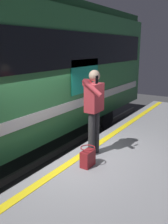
{
  "coord_description": "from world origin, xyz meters",
  "views": [
    {
      "loc": [
        3.95,
        2.83,
        3.17
      ],
      "look_at": [
        -0.11,
        0.3,
        1.9
      ],
      "focal_mm": 39.73,
      "sensor_mm": 36.0,
      "label": 1
    }
  ],
  "objects": [
    {
      "name": "ground_plane",
      "position": [
        0.0,
        0.0,
        0.0
      ],
      "size": [
        24.77,
        24.77,
        0.0
      ],
      "primitive_type": "plane",
      "color": "#3D3D3F"
    },
    {
      "name": "platform",
      "position": [
        0.0,
        1.84,
        0.5
      ],
      "size": [
        12.07,
        3.69,
        1.0
      ],
      "primitive_type": "cube",
      "color": "gray",
      "rests_on": "ground"
    },
    {
      "name": "safety_line",
      "position": [
        0.0,
        0.3,
        1.0
      ],
      "size": [
        11.83,
        0.16,
        0.01
      ],
      "primitive_type": "cube",
      "color": "yellow",
      "rests_on": "platform"
    },
    {
      "name": "track_rail_near",
      "position": [
        0.0,
        -1.54,
        0.08
      ],
      "size": [
        15.69,
        0.08,
        0.16
      ],
      "primitive_type": "cube",
      "color": "slate",
      "rests_on": "ground"
    },
    {
      "name": "passenger",
      "position": [
        -0.22,
        0.46,
        2.03
      ],
      "size": [
        0.57,
        0.55,
        1.73
      ],
      "color": "#262628",
      "rests_on": "platform"
    },
    {
      "name": "handbag",
      "position": [
        0.33,
        0.65,
        1.17
      ],
      "size": [
        0.3,
        0.28,
        0.38
      ],
      "color": "maroon",
      "rests_on": "platform"
    }
  ]
}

